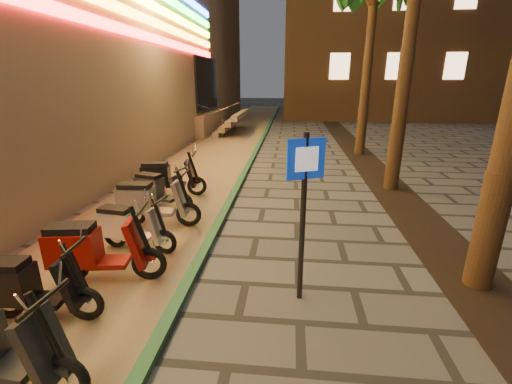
# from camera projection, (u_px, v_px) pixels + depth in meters

# --- Properties ---
(ground) EXTENTS (120.00, 120.00, 0.00)m
(ground) POSITION_uv_depth(u_px,v_px,m) (227.00, 368.00, 3.82)
(ground) COLOR #474442
(ground) RESTS_ON ground
(parking_strip) EXTENTS (3.40, 60.00, 0.01)m
(parking_strip) POSITION_uv_depth(u_px,v_px,m) (208.00, 161.00, 13.52)
(parking_strip) COLOR #8C7251
(parking_strip) RESTS_ON ground
(green_curb) EXTENTS (0.18, 60.00, 0.10)m
(green_curb) POSITION_uv_depth(u_px,v_px,m) (251.00, 161.00, 13.34)
(green_curb) COLOR #235D37
(green_curb) RESTS_ON ground
(planting_strip) EXTENTS (1.20, 40.00, 0.02)m
(planting_strip) POSITION_uv_depth(u_px,v_px,m) (413.00, 214.00, 8.19)
(planting_strip) COLOR black
(planting_strip) RESTS_ON ground
(palm_d) EXTENTS (2.97, 3.02, 7.16)m
(palm_d) POSITION_uv_depth(u_px,v_px,m) (374.00, 0.00, 12.96)
(palm_d) COLOR #472D19
(palm_d) RESTS_ON ground
(pedestrian_sign) EXTENTS (0.50, 0.25, 2.44)m
(pedestrian_sign) POSITION_uv_depth(u_px,v_px,m) (304.00, 197.00, 4.56)
(pedestrian_sign) COLOR black
(pedestrian_sign) RESTS_ON ground
(scooter_5) EXTENTS (1.61, 0.56, 1.13)m
(scooter_5) POSITION_uv_depth(u_px,v_px,m) (25.00, 287.00, 4.46)
(scooter_5) COLOR black
(scooter_5) RESTS_ON ground
(scooter_6) EXTENTS (1.80, 0.74, 1.27)m
(scooter_6) POSITION_uv_depth(u_px,v_px,m) (92.00, 250.00, 5.31)
(scooter_6) COLOR black
(scooter_6) RESTS_ON ground
(scooter_7) EXTENTS (1.54, 0.61, 1.08)m
(scooter_7) POSITION_uv_depth(u_px,v_px,m) (128.00, 226.00, 6.35)
(scooter_7) COLOR black
(scooter_7) RESTS_ON ground
(scooter_8) EXTENTS (1.79, 0.63, 1.26)m
(scooter_8) POSITION_uv_depth(u_px,v_px,m) (149.00, 202.00, 7.38)
(scooter_8) COLOR black
(scooter_8) RESTS_ON ground
(scooter_9) EXTENTS (1.58, 0.84, 1.12)m
(scooter_9) POSITION_uv_depth(u_px,v_px,m) (158.00, 190.00, 8.42)
(scooter_9) COLOR black
(scooter_9) RESTS_ON ground
(scooter_10) EXTENTS (1.75, 0.70, 1.23)m
(scooter_10) POSITION_uv_depth(u_px,v_px,m) (166.00, 177.00, 9.34)
(scooter_10) COLOR black
(scooter_10) RESTS_ON ground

